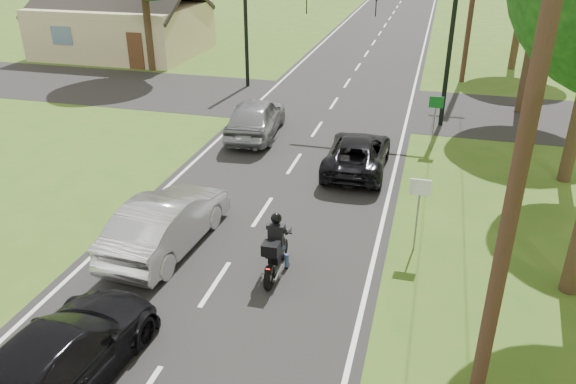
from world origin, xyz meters
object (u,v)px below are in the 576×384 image
at_px(silver_sedan, 167,222).
at_px(sign_green, 436,110).
at_px(dark_car_behind, 59,358).
at_px(traffic_signal, 406,28).
at_px(motorcycle_rider, 276,251).
at_px(silver_suv, 256,117).
at_px(dark_suv, 357,153).
at_px(sign_white, 419,197).
at_px(utility_pole_near, 524,145).

bearing_deg(silver_sedan, sign_green, -121.55).
distance_m(dark_car_behind, traffic_signal, 18.93).
relative_size(motorcycle_rider, dark_car_behind, 0.41).
height_order(motorcycle_rider, traffic_signal, traffic_signal).
relative_size(silver_suv, traffic_signal, 0.75).
distance_m(motorcycle_rider, silver_sedan, 3.28).
xyz_separation_m(silver_sedan, traffic_signal, (5.23, 12.65, 3.35)).
xyz_separation_m(motorcycle_rider, silver_sedan, (-3.24, 0.52, 0.10)).
bearing_deg(motorcycle_rider, silver_sedan, 170.06).
bearing_deg(motorcycle_rider, dark_suv, 81.42).
relative_size(silver_sedan, sign_white, 2.22).
height_order(silver_sedan, sign_green, sign_green).
bearing_deg(silver_suv, silver_sedan, 87.38).
height_order(motorcycle_rider, silver_suv, motorcycle_rider).
bearing_deg(silver_sedan, utility_pole_near, 161.18).
distance_m(motorcycle_rider, silver_suv, 10.44).
bearing_deg(silver_suv, traffic_signal, -154.39).
bearing_deg(sign_green, sign_white, -91.43).
height_order(dark_car_behind, traffic_signal, traffic_signal).
xyz_separation_m(dark_suv, sign_green, (2.56, 2.90, 0.95)).
height_order(motorcycle_rider, dark_car_behind, motorcycle_rider).
distance_m(motorcycle_rider, utility_pole_near, 7.13).
distance_m(dark_suv, utility_pole_near, 11.67).
bearing_deg(dark_suv, sign_white, 113.92).
xyz_separation_m(silver_sedan, sign_green, (6.79, 9.64, 0.81)).
bearing_deg(traffic_signal, sign_green, -62.62).
bearing_deg(utility_pole_near, sign_green, 95.72).
xyz_separation_m(sign_white, sign_green, (0.20, 8.00, 0.00)).
bearing_deg(sign_white, motorcycle_rider, -147.25).
bearing_deg(dark_suv, utility_pole_near, 110.04).
height_order(sign_white, sign_green, same).
bearing_deg(utility_pole_near, silver_suv, 124.12).
distance_m(dark_suv, sign_green, 3.98).
relative_size(silver_sedan, silver_suv, 0.99).
height_order(motorcycle_rider, sign_green, sign_green).
distance_m(utility_pole_near, sign_green, 13.50).
distance_m(dark_suv, traffic_signal, 6.94).
distance_m(silver_sedan, dark_car_behind, 5.32).
xyz_separation_m(utility_pole_near, sign_green, (-1.30, 12.98, -3.49)).
bearing_deg(silver_sedan, sign_white, -162.43).
bearing_deg(silver_suv, motorcycle_rider, 105.31).
relative_size(dark_suv, silver_suv, 0.96).
height_order(dark_suv, sign_green, sign_green).
xyz_separation_m(silver_suv, traffic_signal, (5.67, 3.40, 3.31)).
distance_m(sign_white, sign_green, 8.00).
height_order(motorcycle_rider, sign_white, sign_white).
xyz_separation_m(motorcycle_rider, sign_white, (3.35, 2.16, 0.91)).
xyz_separation_m(silver_sedan, sign_white, (6.59, 1.64, 0.81)).
height_order(utility_pole_near, sign_green, utility_pole_near).
relative_size(dark_car_behind, sign_white, 2.31).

